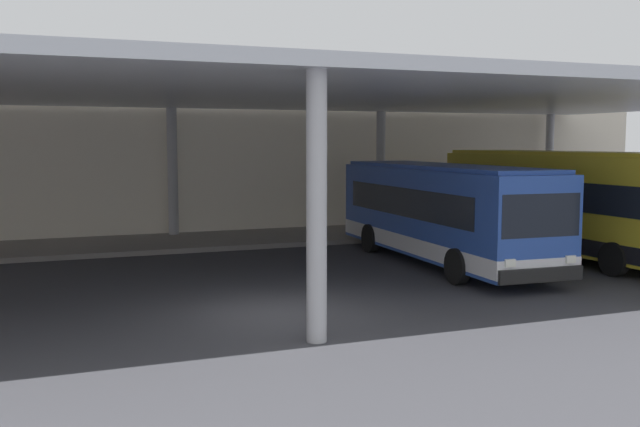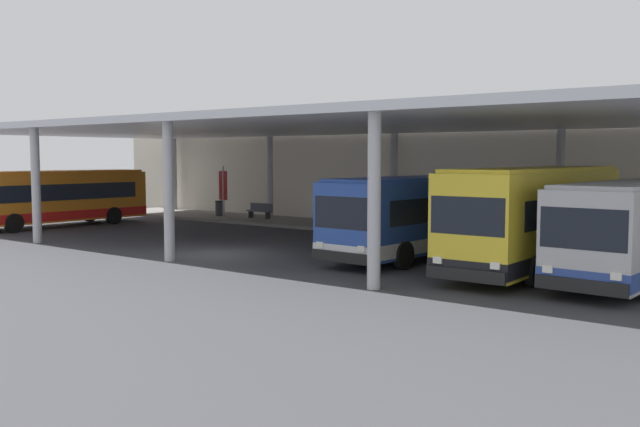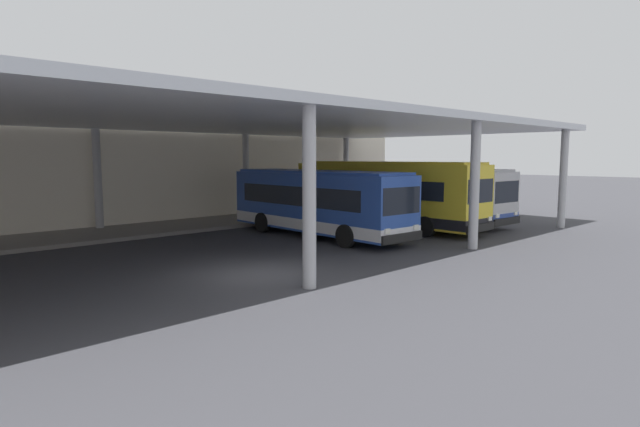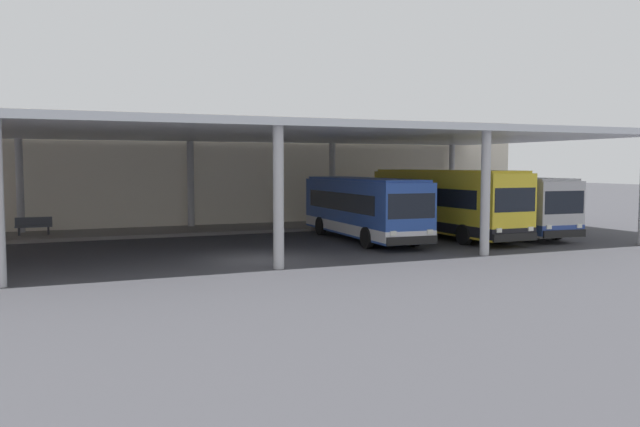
% 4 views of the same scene
% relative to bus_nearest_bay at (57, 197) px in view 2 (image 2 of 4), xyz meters
% --- Properties ---
extents(ground_plane, '(200.00, 200.00, 0.00)m').
position_rel_bus_nearest_bay_xyz_m(ground_plane, '(15.44, -2.33, -1.66)').
color(ground_plane, '#3D3D42').
extents(platform_kerb, '(42.00, 4.50, 0.18)m').
position_rel_bus_nearest_bay_xyz_m(platform_kerb, '(15.44, 9.42, -1.57)').
color(platform_kerb, gray).
rests_on(platform_kerb, ground).
extents(station_building_facade, '(48.00, 1.60, 6.93)m').
position_rel_bus_nearest_bay_xyz_m(station_building_facade, '(15.44, 12.67, 1.81)').
color(station_building_facade, beige).
rests_on(station_building_facade, ground).
extents(canopy_shelter, '(40.00, 17.00, 5.55)m').
position_rel_bus_nearest_bay_xyz_m(canopy_shelter, '(15.44, 3.17, 3.63)').
color(canopy_shelter, silver).
rests_on(canopy_shelter, ground).
extents(bus_nearest_bay, '(2.83, 10.57, 3.17)m').
position_rel_bus_nearest_bay_xyz_m(bus_nearest_bay, '(0.00, 0.00, 0.00)').
color(bus_nearest_bay, orange).
rests_on(bus_nearest_bay, ground).
extents(bus_second_bay, '(3.03, 10.63, 3.17)m').
position_rel_bus_nearest_bay_xyz_m(bus_second_bay, '(22.39, 2.15, 0.00)').
color(bus_second_bay, '#284CA8').
rests_on(bus_second_bay, ground).
extents(bus_middle_bay, '(2.78, 11.35, 3.57)m').
position_rel_bus_nearest_bay_xyz_m(bus_middle_bay, '(27.12, 1.84, 0.19)').
color(bus_middle_bay, yellow).
rests_on(bus_middle_bay, ground).
extents(bench_waiting, '(1.80, 0.45, 0.92)m').
position_rel_bus_nearest_bay_xyz_m(bench_waiting, '(6.85, 9.48, -0.99)').
color(bench_waiting, '#4C515B').
rests_on(bench_waiting, platform_kerb).
extents(trash_bin, '(0.52, 0.52, 0.98)m').
position_rel_bus_nearest_bay_xyz_m(trash_bin, '(3.66, 9.11, -0.98)').
color(trash_bin, '#33383D').
rests_on(trash_bin, platform_kerb).
extents(banner_sign, '(0.70, 0.12, 3.20)m').
position_rel_bus_nearest_bay_xyz_m(banner_sign, '(4.56, 8.61, 0.32)').
color(banner_sign, '#B2B2B7').
rests_on(banner_sign, platform_kerb).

